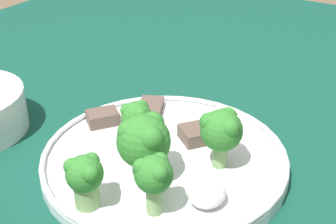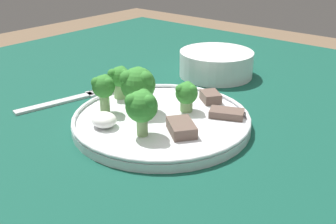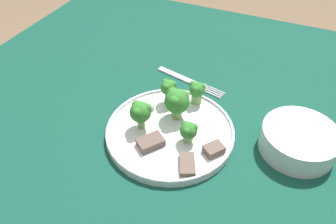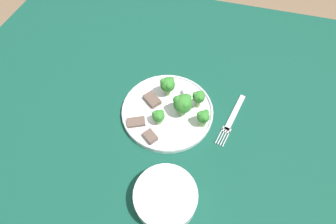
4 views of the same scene
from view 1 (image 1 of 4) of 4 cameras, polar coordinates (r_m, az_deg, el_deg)
table at (r=0.59m, az=1.73°, el=-10.85°), size 1.29×1.16×0.77m
dinner_plate at (r=0.50m, az=-0.42°, el=-5.65°), size 0.26×0.26×0.02m
broccoli_floret_near_rim_left at (r=0.40m, az=-1.75°, el=-7.78°), size 0.03×0.03×0.06m
broccoli_floret_center_left at (r=0.46m, az=6.55°, el=-2.23°), size 0.04×0.04×0.06m
broccoli_floret_back_left at (r=0.51m, az=-3.84°, el=-0.63°), size 0.03×0.03×0.05m
broccoli_floret_front_left at (r=0.44m, az=-3.00°, el=-3.53°), size 0.05×0.05×0.07m
broccoli_floret_center_back at (r=0.42m, az=-10.11°, el=-7.77°), size 0.03×0.03×0.05m
meat_slice_front_slice at (r=0.57m, az=-2.16°, el=0.44°), size 0.06×0.05×0.01m
meat_slice_middle_slice at (r=0.55m, az=-7.97°, el=-0.67°), size 0.04×0.04×0.02m
meat_slice_rear_slice at (r=0.52m, az=4.23°, el=-2.56°), size 0.06×0.05×0.02m
sauce_dollop at (r=0.43m, az=4.76°, el=-9.86°), size 0.04×0.03×0.02m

